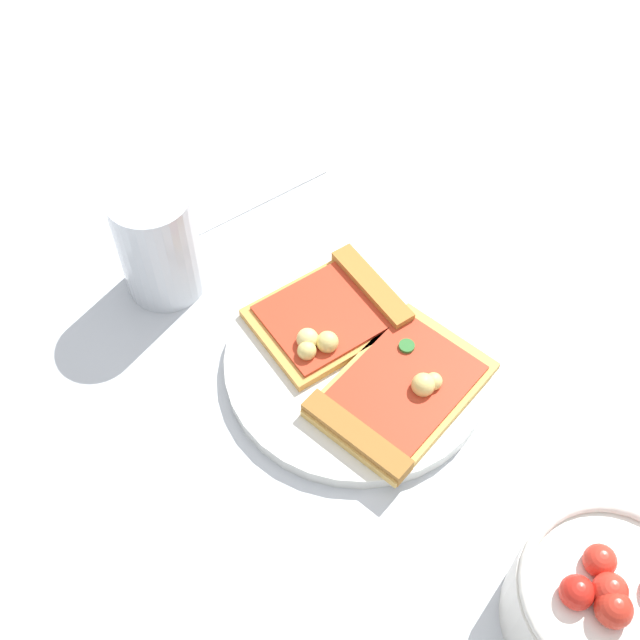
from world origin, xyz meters
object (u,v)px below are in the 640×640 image
Objects in this scene: soda_glass at (159,244)px; paper_napkin at (239,172)px; pizza_slice_near at (398,394)px; salad_bowl at (603,605)px; plate at (357,362)px; pizza_slice_far at (334,314)px.

paper_napkin is (0.03, -0.15, -0.05)m from soda_glass.
salad_bowl reaches higher than pizza_slice_near.
plate is 0.05m from pizza_slice_far.
pizza_slice_near is at bearing 161.24° from plate.
pizza_slice_near reaches higher than plate.
salad_bowl is (-0.29, 0.12, 0.02)m from pizza_slice_far.
pizza_slice_near is at bearing 179.68° from soda_glass.
soda_glass is at bearing 4.33° from plate.
pizza_slice_near is at bearing 150.59° from paper_napkin.
pizza_slice_far is at bearing -25.21° from pizza_slice_near.
soda_glass is (0.16, 0.04, 0.03)m from pizza_slice_far.
plate is 1.54× the size of pizza_slice_far.
plate is 0.20m from soda_glass.
paper_napkin is at bearing -79.94° from soda_glass.
salad_bowl is 0.86× the size of paper_napkin.
pizza_slice_near and pizza_slice_far have the same top height.
pizza_slice_far is at bearing -165.99° from soda_glass.
plate is at bearing 148.55° from paper_napkin.
plate is 1.46× the size of pizza_slice_near.
soda_glass reaches higher than pizza_slice_far.
paper_napkin is at bearing -31.45° from plate.
pizza_slice_near is 0.22m from salad_bowl.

